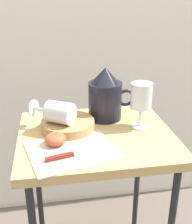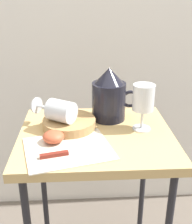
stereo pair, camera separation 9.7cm
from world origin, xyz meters
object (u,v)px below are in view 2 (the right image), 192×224
object	(u,v)px
wine_glass_upright	(143,100)
apple_half_left	(53,137)
table	(96,154)
knife	(64,153)
basket_tray	(69,124)
pitcher	(109,99)
wine_glass_tipped_near	(60,111)

from	to	relation	value
wine_glass_upright	apple_half_left	xyz separation A→B (m)	(-0.30, -0.08, -0.09)
table	knife	bearing A→B (deg)	-125.97
table	apple_half_left	bearing A→B (deg)	-156.56
apple_half_left	knife	size ratio (longest dim) A/B	0.34
wine_glass_upright	apple_half_left	distance (m)	0.33
knife	basket_tray	bearing A→B (deg)	86.94
basket_tray	pitcher	bearing A→B (deg)	27.19
wine_glass_upright	basket_tray	bearing A→B (deg)	175.23
wine_glass_upright	table	bearing A→B (deg)	-171.64
table	pitcher	xyz separation A→B (m)	(0.06, 0.12, 0.16)
basket_tray	table	bearing A→B (deg)	-26.06
wine_glass_tipped_near	apple_half_left	xyz separation A→B (m)	(-0.02, -0.09, -0.05)
pitcher	wine_glass_upright	distance (m)	0.15
table	knife	world-z (taller)	knife
pitcher	wine_glass_tipped_near	world-z (taller)	pitcher
wine_glass_tipped_near	knife	bearing A→B (deg)	-83.71
table	pitcher	bearing A→B (deg)	65.33
wine_glass_upright	apple_half_left	size ratio (longest dim) A/B	2.38
basket_tray	apple_half_left	bearing A→B (deg)	-114.15
pitcher	apple_half_left	bearing A→B (deg)	-137.07
table	apple_half_left	world-z (taller)	apple_half_left
table	apple_half_left	distance (m)	0.19
table	knife	distance (m)	0.20
wine_glass_tipped_near	apple_half_left	size ratio (longest dim) A/B	2.41
basket_tray	knife	world-z (taller)	basket_tray
pitcher	apple_half_left	world-z (taller)	pitcher
wine_glass_upright	knife	xyz separation A→B (m)	(-0.27, -0.17, -0.10)
wine_glass_tipped_near	knife	distance (m)	0.19
pitcher	wine_glass_tipped_near	size ratio (longest dim) A/B	1.20
wine_glass_upright	apple_half_left	bearing A→B (deg)	-164.39
wine_glass_tipped_near	table	bearing A→B (deg)	-15.27
table	knife	size ratio (longest dim) A/B	3.57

